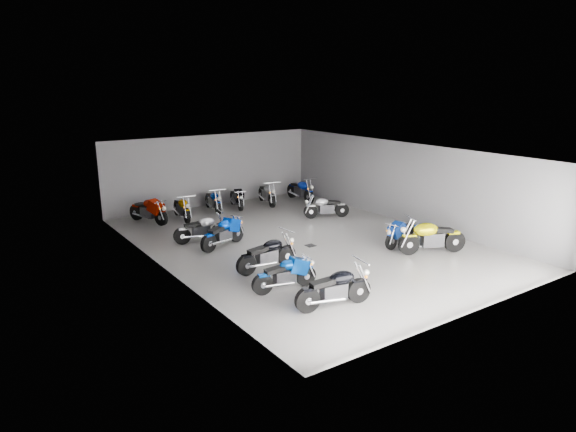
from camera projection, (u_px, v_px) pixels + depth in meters
The scene contains 20 objects.
ground at pixel (302, 242), 18.13m from camera, with size 14.00×14.00×0.00m, color gray.
wall_back at pixel (212, 170), 23.31m from camera, with size 10.00×0.10×3.20m, color slate.
wall_left at pixel (164, 219), 14.99m from camera, with size 0.10×14.00×3.20m, color slate.
wall_right at pixel (404, 182), 20.46m from camera, with size 0.10×14.00×3.20m, color slate.
ceiling at pixel (303, 151), 17.32m from camera, with size 10.00×14.00×0.04m, color black.
drain_grate at pixel (310, 245), 17.73m from camera, with size 0.32×0.32×0.01m, color black.
motorcycle_left_a at pixel (335, 288), 12.77m from camera, with size 2.10×0.56×0.93m.
motorcycle_left_b at pixel (285, 274), 13.84m from camera, with size 1.91×0.44×0.84m.
motorcycle_left_c at pixel (268, 254), 15.31m from camera, with size 2.08×0.42×0.91m.
motorcycle_left_e at pixel (223, 233), 17.50m from camera, with size 1.97×0.84×0.90m.
motorcycle_left_f at pixel (202, 229), 18.05m from camera, with size 1.95×0.51×0.86m.
motorcycle_right_b at pixel (431, 237), 16.81m from camera, with size 2.20×1.06×1.02m.
motorcycle_right_c at pixel (402, 233), 17.66m from camera, with size 1.88×0.53×0.83m.
motorcycle_right_f at pixel (326, 207), 21.27m from camera, with size 1.83×0.86×0.85m.
motorcycle_back_a at pixel (149, 210), 20.48m from camera, with size 0.89×2.04×0.94m.
motorcycle_back_b at pixel (182, 208), 21.02m from camera, with size 0.46×2.01×0.88m.
motorcycle_back_c at pixel (213, 200), 22.37m from camera, with size 0.50×1.97×0.87m.
motorcycle_back_d at pixel (237, 198), 22.96m from camera, with size 0.60×1.88×0.84m.
motorcycle_back_e at pixel (267, 194), 23.60m from camera, with size 0.66×2.09×0.93m.
motorcycle_back_f at pixel (301, 190), 24.32m from camera, with size 0.46×2.18×0.96m.
Camera 1 is at (-10.19, -13.99, 5.48)m, focal length 32.00 mm.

